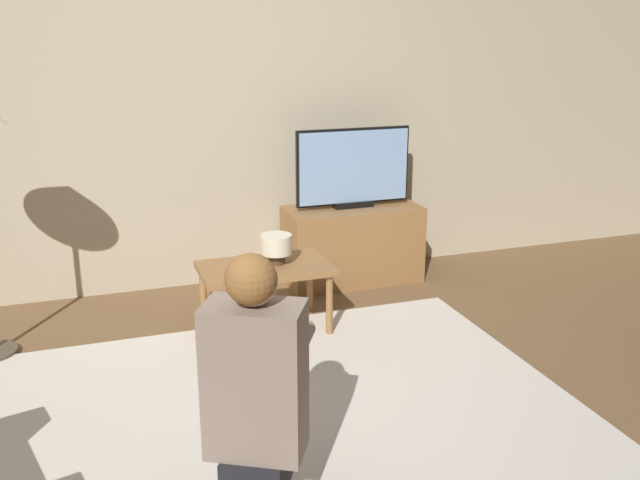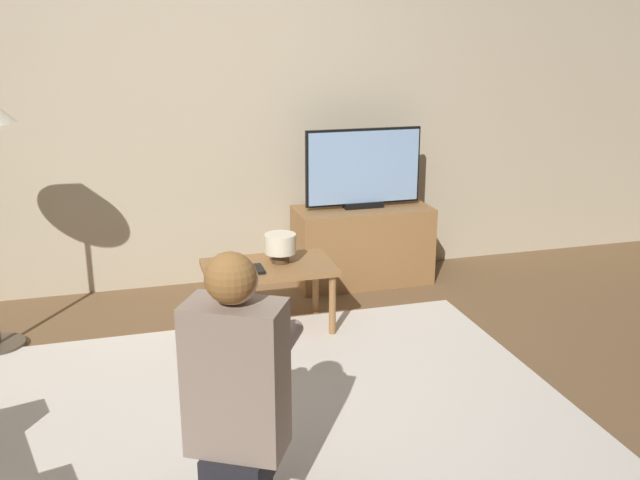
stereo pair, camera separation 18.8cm
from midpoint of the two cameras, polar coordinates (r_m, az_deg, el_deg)
ground_plane at (r=3.31m, az=-5.94°, el=-14.47°), size 10.00×10.00×0.00m
wall_back at (r=4.75m, az=-11.90°, el=11.51°), size 10.00×0.06×2.60m
rug at (r=3.31m, az=-5.95°, el=-14.35°), size 2.88×2.19×0.02m
tv_stand at (r=4.91m, az=1.51°, el=-0.35°), size 0.92×0.41×0.53m
tv at (r=4.78m, az=1.54°, el=5.80°), size 0.79×0.08×0.54m
coffee_table at (r=4.08m, az=-5.76°, el=-2.74°), size 0.74×0.44×0.41m
person_kneeling at (r=2.53m, az=-7.41°, el=-12.17°), size 0.59×0.78×0.99m
table_lamp at (r=4.06m, az=-4.86°, el=-0.51°), size 0.18×0.18×0.17m
remote at (r=3.96m, az=-6.46°, el=-2.41°), size 0.04×0.15×0.02m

